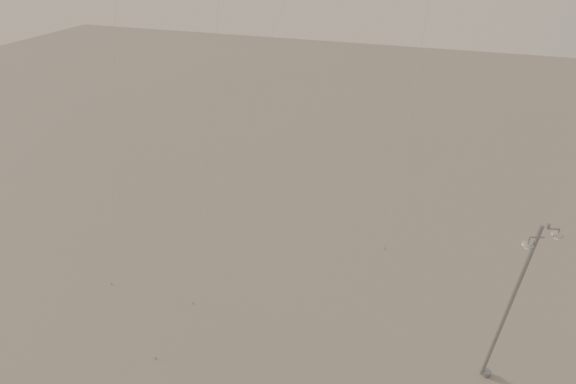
% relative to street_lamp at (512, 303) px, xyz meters
% --- Properties ---
extents(ground, '(160.00, 160.00, 0.00)m').
position_rel_street_lamp_xyz_m(ground, '(-10.39, -1.96, -5.21)').
color(ground, gray).
rests_on(ground, ground).
extents(street_lamp, '(1.58, 0.82, 9.77)m').
position_rel_street_lamp_xyz_m(street_lamp, '(0.00, 0.00, 0.00)').
color(street_lamp, gray).
rests_on(street_lamp, ground).
extents(kite_3, '(0.84, 6.71, 19.10)m').
position_rel_street_lamp_xyz_m(kite_3, '(-17.04, 4.63, 8.70)').
color(kite_3, maroon).
rests_on(kite_3, ground).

